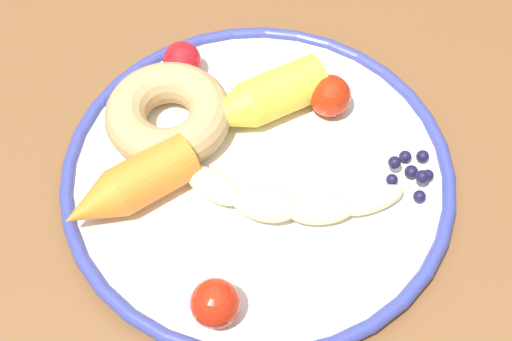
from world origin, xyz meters
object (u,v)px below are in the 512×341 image
object	(u,v)px
carrot_yellow	(260,100)
tomato_far	(330,96)
carrot_orange	(129,187)
donut	(169,112)
blueberry_pile	(412,172)
plate	(256,172)
banana	(268,194)
dining_table	(264,197)
tomato_mid	(182,61)
tomato_near	(212,302)

from	to	relation	value
carrot_yellow	tomato_far	size ratio (longest dim) A/B	3.08
carrot_orange	donut	world-z (taller)	carrot_orange
carrot_orange	blueberry_pile	world-z (taller)	carrot_orange
plate	banana	bearing A→B (deg)	-149.48
dining_table	blueberry_pile	distance (m)	0.16
tomato_mid	carrot_orange	bearing A→B (deg)	179.72
banana	blueberry_pile	world-z (taller)	banana
plate	tomato_mid	distance (m)	0.13
plate	tomato_near	distance (m)	0.13
dining_table	tomato_far	distance (m)	0.13
carrot_orange	blueberry_pile	xyz separation A→B (m)	(0.08, -0.22, -0.01)
tomato_near	tomato_far	size ratio (longest dim) A/B	0.99
blueberry_pile	tomato_near	bearing A→B (deg)	140.53
tomato_near	dining_table	bearing A→B (deg)	-0.95
carrot_orange	carrot_yellow	xyz separation A→B (m)	(0.11, -0.08, 0.00)
dining_table	carrot_yellow	world-z (taller)	carrot_yellow
banana	dining_table	bearing A→B (deg)	15.20
banana	carrot_yellow	distance (m)	0.09
banana	donut	world-z (taller)	donut
donut	tomato_near	xyz separation A→B (m)	(-0.16, -0.08, 0.00)
carrot_orange	plate	bearing A→B (deg)	-60.07
plate	dining_table	bearing A→B (deg)	-3.94
banana	tomato_mid	distance (m)	0.16
donut	dining_table	bearing A→B (deg)	-92.16
tomato_near	blueberry_pile	bearing A→B (deg)	-39.47
carrot_yellow	tomato_mid	size ratio (longest dim) A/B	3.27
tomato_mid	tomato_far	bearing A→B (deg)	-93.85
carrot_yellow	tomato_mid	xyz separation A→B (m)	(0.03, 0.08, -0.00)
carrot_yellow	donut	bearing A→B (deg)	111.65
blueberry_pile	tomato_far	bearing A→B (deg)	55.84
banana	blueberry_pile	size ratio (longest dim) A/B	4.33
plate	tomato_near	world-z (taller)	tomato_near
plate	donut	xyz separation A→B (m)	(0.03, 0.09, 0.02)
plate	banana	world-z (taller)	banana
dining_table	banana	size ratio (longest dim) A/B	5.51
carrot_orange	donut	distance (m)	0.08
carrot_orange	donut	xyz separation A→B (m)	(0.08, -0.01, -0.00)
plate	carrot_yellow	bearing A→B (deg)	10.41
carrot_orange	dining_table	bearing A→B (deg)	-49.86
donut	tomato_near	world-z (taller)	same
donut	blueberry_pile	bearing A→B (deg)	-91.18
tomato_mid	tomato_far	size ratio (longest dim) A/B	0.94
plate	tomato_far	size ratio (longest dim) A/B	8.88
plate	blueberry_pile	xyz separation A→B (m)	(0.03, -0.13, 0.01)
dining_table	plate	size ratio (longest dim) A/B	3.68
plate	banana	xyz separation A→B (m)	(-0.03, -0.02, 0.02)
carrot_yellow	dining_table	bearing A→B (deg)	-158.85
carrot_orange	donut	bearing A→B (deg)	-5.23
tomato_near	tomato_far	world-z (taller)	same
carrot_yellow	tomato_far	bearing A→B (deg)	-69.93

